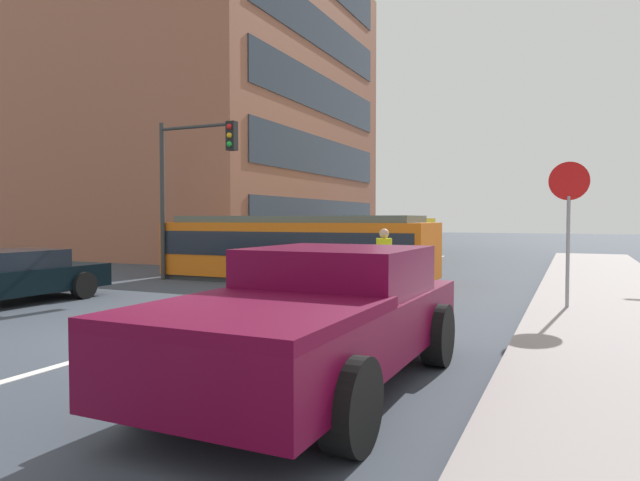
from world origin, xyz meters
TOP-DOWN VIEW (x-y plane):
  - ground_plane at (0.00, 10.00)m, footprint 120.00×120.00m
  - sidewalk_curb_right at (6.80, 6.00)m, footprint 3.20×36.00m
  - lane_stripe_0 at (0.00, -2.00)m, footprint 0.16×2.40m
  - lane_stripe_1 at (0.00, 2.00)m, footprint 0.16×2.40m
  - lane_stripe_2 at (0.00, 6.00)m, footprint 0.16×2.40m
  - lane_stripe_3 at (0.00, 14.06)m, footprint 0.16×2.40m
  - lane_stripe_4 at (0.00, 20.06)m, footprint 0.16×2.40m
  - corner_building at (-13.36, 19.60)m, footprint 14.89×17.22m
  - streetcar_tram at (-1.69, 8.06)m, footprint 8.34×2.55m
  - city_bus at (-1.23, 16.42)m, footprint 2.57×5.66m
  - pedestrian_crossing at (2.08, 5.08)m, footprint 0.50×0.36m
  - pickup_truck_parked at (3.41, -1.45)m, footprint 2.32×5.02m
  - parked_sedan_near at (-5.52, 1.28)m, footprint 2.18×4.33m
  - parked_sedan_mid at (-4.88, 12.03)m, footprint 2.14×4.46m
  - parked_sedan_far at (-5.50, 17.56)m, footprint 1.97×4.45m
  - stop_sign at (5.90, 5.01)m, footprint 0.76×0.07m
  - traffic_light_mast at (-4.55, 6.73)m, footprint 2.77×0.33m

SIDE VIEW (x-z plane):
  - ground_plane at x=0.00m, z-range 0.00..0.00m
  - lane_stripe_0 at x=0.00m, z-range 0.00..0.01m
  - lane_stripe_1 at x=0.00m, z-range 0.00..0.01m
  - lane_stripe_2 at x=0.00m, z-range 0.00..0.01m
  - lane_stripe_3 at x=0.00m, z-range 0.00..0.01m
  - lane_stripe_4 at x=0.00m, z-range 0.00..0.01m
  - sidewalk_curb_right at x=6.80m, z-range 0.00..0.14m
  - parked_sedan_far at x=-5.50m, z-range 0.03..1.22m
  - parked_sedan_near at x=-5.52m, z-range 0.03..1.22m
  - parked_sedan_mid at x=-4.88m, z-range 0.03..1.22m
  - pickup_truck_parked at x=3.41m, z-range 0.02..1.57m
  - pedestrian_crossing at x=2.08m, z-range 0.11..1.78m
  - streetcar_tram at x=-1.69m, z-range 0.03..2.01m
  - city_bus at x=-1.23m, z-range 0.14..2.05m
  - stop_sign at x=5.90m, z-range 0.75..3.63m
  - traffic_light_mast at x=-4.55m, z-range 0.98..5.83m
  - corner_building at x=-13.36m, z-range 0.00..16.00m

